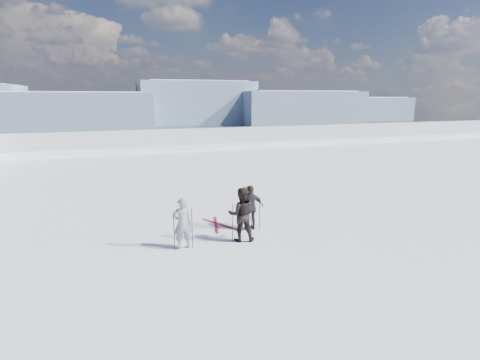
% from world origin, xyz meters
% --- Properties ---
extents(lake_basin, '(820.00, 820.00, 71.62)m').
position_xyz_m(lake_basin, '(0.00, 30.00, -6.50)').
color(lake_basin, white).
rests_on(lake_basin, ground).
extents(far_mountain_range, '(770.00, 110.00, 53.00)m').
position_xyz_m(far_mountain_range, '(29.60, 454.78, -7.19)').
color(far_mountain_range, slate).
rests_on(far_mountain_range, ground).
extents(skier_grey, '(0.60, 0.41, 1.57)m').
position_xyz_m(skier_grey, '(-3.95, 1.96, 0.79)').
color(skier_grey, gray).
rests_on(skier_grey, ground).
extents(skier_dark, '(0.98, 0.85, 1.73)m').
position_xyz_m(skier_dark, '(-2.09, 1.98, 0.86)').
color(skier_dark, black).
rests_on(skier_dark, ground).
extents(skier_pack, '(0.92, 0.40, 1.56)m').
position_xyz_m(skier_pack, '(-1.45, 2.84, 0.78)').
color(skier_pack, black).
rests_on(skier_pack, ground).
extents(backpack, '(0.34, 0.19, 0.50)m').
position_xyz_m(backpack, '(-1.45, 3.09, 1.81)').
color(backpack, orange).
rests_on(backpack, skier_pack).
extents(ski_poles, '(3.09, 0.94, 1.30)m').
position_xyz_m(ski_poles, '(-2.51, 2.17, 0.61)').
color(ski_poles, black).
rests_on(ski_poles, ground).
extents(skis_loose, '(0.92, 1.68, 0.03)m').
position_xyz_m(skis_loose, '(-2.39, 3.63, 0.01)').
color(skis_loose, black).
rests_on(skis_loose, ground).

